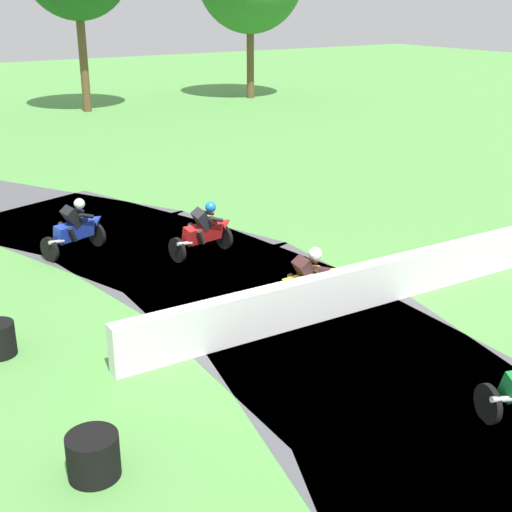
{
  "coord_description": "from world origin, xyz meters",
  "views": [
    {
      "loc": [
        -7.21,
        -9.54,
        5.85
      ],
      "look_at": [
        -0.02,
        1.53,
        0.9
      ],
      "focal_mm": 48.7,
      "sensor_mm": 36.0,
      "label": 1
    }
  ],
  "objects_px": {
    "motorcycle_chase_yellow": "(308,281)",
    "motorcycle_fourth_blue": "(77,227)",
    "motorcycle_trailing_red": "(205,230)",
    "tire_stack_mid_a": "(93,456)"
  },
  "relations": [
    {
      "from": "motorcycle_chase_yellow",
      "to": "motorcycle_trailing_red",
      "type": "height_order",
      "value": "motorcycle_chase_yellow"
    },
    {
      "from": "motorcycle_chase_yellow",
      "to": "motorcycle_fourth_blue",
      "type": "distance_m",
      "value": 6.3
    },
    {
      "from": "tire_stack_mid_a",
      "to": "motorcycle_trailing_red",
      "type": "bearing_deg",
      "value": 50.77
    },
    {
      "from": "motorcycle_chase_yellow",
      "to": "motorcycle_fourth_blue",
      "type": "xyz_separation_m",
      "value": [
        -2.63,
        5.72,
        0.0
      ]
    },
    {
      "from": "motorcycle_fourth_blue",
      "to": "tire_stack_mid_a",
      "type": "height_order",
      "value": "motorcycle_fourth_blue"
    },
    {
      "from": "motorcycle_trailing_red",
      "to": "tire_stack_mid_a",
      "type": "relative_size",
      "value": 2.46
    },
    {
      "from": "motorcycle_chase_yellow",
      "to": "motorcycle_trailing_red",
      "type": "bearing_deg",
      "value": 91.65
    },
    {
      "from": "motorcycle_trailing_red",
      "to": "tire_stack_mid_a",
      "type": "height_order",
      "value": "motorcycle_trailing_red"
    },
    {
      "from": "tire_stack_mid_a",
      "to": "motorcycle_chase_yellow",
      "type": "bearing_deg",
      "value": 24.99
    },
    {
      "from": "motorcycle_chase_yellow",
      "to": "tire_stack_mid_a",
      "type": "relative_size",
      "value": 2.45
    }
  ]
}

